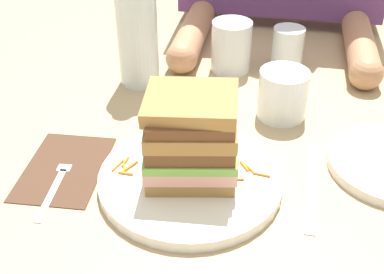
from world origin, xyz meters
name	(u,v)px	position (x,y,z in m)	size (l,w,h in m)	color
ground_plane	(190,184)	(0.00, 0.00, 0.00)	(3.00, 3.00, 0.00)	tan
main_plate	(188,177)	(0.00, 0.00, 0.01)	(0.26, 0.26, 0.02)	white
sandwich	(188,137)	(0.00, 0.01, 0.08)	(0.14, 0.12, 0.13)	#A87A42
carrot_shred_0	(130,167)	(-0.09, 0.00, 0.02)	(0.00, 0.00, 0.03)	orange
carrot_shred_1	(126,173)	(-0.09, -0.02, 0.02)	(0.00, 0.00, 0.02)	orange
carrot_shred_2	(123,168)	(-0.10, 0.00, 0.02)	(0.00, 0.00, 0.03)	orange
carrot_shred_3	(117,167)	(-0.11, 0.00, 0.02)	(0.00, 0.00, 0.03)	orange
carrot_shred_4	(125,162)	(-0.10, 0.01, 0.02)	(0.00, 0.00, 0.02)	orange
carrot_shred_5	(236,168)	(0.06, 0.02, 0.02)	(0.00, 0.00, 0.03)	orange
carrot_shred_6	(248,167)	(0.08, 0.03, 0.02)	(0.00, 0.00, 0.03)	orange
carrot_shred_7	(261,175)	(0.10, 0.02, 0.02)	(0.00, 0.00, 0.02)	orange
carrot_shred_8	(238,178)	(0.07, 0.00, 0.02)	(0.00, 0.00, 0.02)	orange
carrot_shred_9	(244,166)	(0.07, 0.03, 0.02)	(0.00, 0.00, 0.02)	orange
napkin_dark	(64,169)	(-0.19, 0.00, 0.00)	(0.11, 0.17, 0.00)	#4C3323
fork	(58,177)	(-0.19, -0.03, 0.00)	(0.03, 0.17, 0.00)	silver
knife	(312,187)	(0.17, 0.02, 0.00)	(0.02, 0.20, 0.00)	silver
juice_glass	(282,97)	(0.12, 0.21, 0.04)	(0.08, 0.08, 0.08)	white
water_bottle	(136,20)	(-0.15, 0.28, 0.12)	(0.07, 0.07, 0.28)	silver
empty_tumbler_0	(287,49)	(0.12, 0.38, 0.04)	(0.06, 0.06, 0.09)	silver
empty_tumbler_1	(231,46)	(0.01, 0.36, 0.05)	(0.08, 0.08, 0.10)	silver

